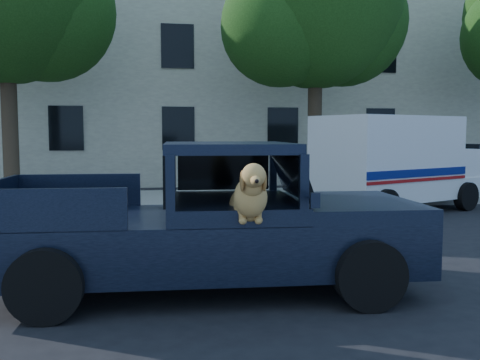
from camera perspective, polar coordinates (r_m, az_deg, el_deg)
The scene contains 8 objects.
ground at distance 6.83m, azimuth -7.56°, elevation -12.35°, with size 120.00×120.00×0.00m, color black.
far_sidewalk at distance 15.83m, azimuth -9.14°, elevation -2.12°, with size 60.00×4.00×0.15m, color gray.
lane_stripes at distance 10.37m, azimuth 2.71°, elevation -6.24°, with size 21.60×0.14×0.01m, color silver, non-canonical shape.
street_tree_left at distance 16.95m, azimuth -23.64°, elevation 17.17°, with size 6.00×5.20×8.60m.
street_tree_mid at distance 17.38m, azimuth 8.19°, elevation 17.23°, with size 6.00×5.20×8.60m.
building_main at distance 23.37m, azimuth -2.14°, elevation 11.11°, with size 26.00×6.00×9.00m, color beige.
pickup_truck at distance 6.95m, azimuth -4.14°, elevation -6.50°, with size 5.46×2.89×1.91m.
mail_truck at distance 14.51m, azimuth 16.20°, elevation 1.05°, with size 4.92×3.66×2.45m.
Camera 1 is at (-0.28, -6.51, 2.04)m, focal length 40.00 mm.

